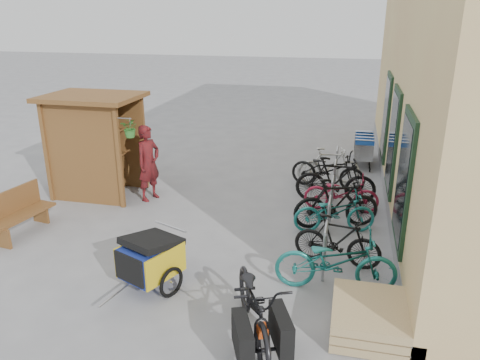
% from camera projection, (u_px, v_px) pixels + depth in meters
% --- Properties ---
extents(ground, '(80.00, 80.00, 0.00)m').
position_uv_depth(ground, '(194.00, 257.00, 8.41)').
color(ground, gray).
extents(kiosk, '(2.49, 1.65, 2.40)m').
position_uv_depth(kiosk, '(92.00, 131.00, 10.86)').
color(kiosk, brown).
rests_on(kiosk, ground).
extents(bike_rack, '(0.05, 5.35, 0.86)m').
position_uv_depth(bike_rack, '(332.00, 194.00, 9.94)').
color(bike_rack, '#A5A8AD').
rests_on(bike_rack, ground).
extents(pallet_stack, '(1.00, 1.20, 0.40)m').
position_uv_depth(pallet_stack, '(369.00, 318.00, 6.41)').
color(pallet_stack, tan).
rests_on(pallet_stack, ground).
extents(bench, '(0.66, 1.50, 0.92)m').
position_uv_depth(bench, '(17.00, 212.00, 9.16)').
color(bench, brown).
rests_on(bench, ground).
extents(shopping_carts, '(0.52, 1.76, 0.94)m').
position_uv_depth(shopping_carts, '(364.00, 145.00, 13.48)').
color(shopping_carts, silver).
rests_on(shopping_carts, ground).
extents(child_trailer, '(1.05, 1.58, 0.93)m').
position_uv_depth(child_trailer, '(150.00, 258.00, 7.36)').
color(child_trailer, navy).
rests_on(child_trailer, ground).
extents(cargo_bike, '(1.42, 2.12, 1.05)m').
position_uv_depth(cargo_bike, '(255.00, 306.00, 6.13)').
color(cargo_bike, black).
rests_on(cargo_bike, ground).
extents(person_kiosk, '(0.63, 0.76, 1.77)m').
position_uv_depth(person_kiosk, '(149.00, 163.00, 10.76)').
color(person_kiosk, maroon).
rests_on(person_kiosk, ground).
extents(bike_0, '(1.95, 0.83, 1.00)m').
position_uv_depth(bike_0, '(336.00, 261.00, 7.29)').
color(bike_0, '#1C726D').
rests_on(bike_0, ground).
extents(bike_1, '(1.56, 0.67, 0.91)m').
position_uv_depth(bike_1, '(337.00, 241.00, 8.04)').
color(bike_1, black).
rests_on(bike_1, ground).
extents(bike_2, '(1.70, 0.94, 0.85)m').
position_uv_depth(bike_2, '(334.00, 212.00, 9.26)').
color(bike_2, '#1C726D').
rests_on(bike_2, ground).
extents(bike_3, '(1.83, 1.06, 1.06)m').
position_uv_depth(bike_3, '(337.00, 203.00, 9.42)').
color(bike_3, black).
rests_on(bike_3, ground).
extents(bike_4, '(1.62, 0.57, 0.85)m').
position_uv_depth(bike_4, '(341.00, 193.00, 10.24)').
color(bike_4, maroon).
rests_on(bike_4, ground).
extents(bike_5, '(1.83, 0.57, 1.09)m').
position_uv_depth(bike_5, '(336.00, 180.00, 10.65)').
color(bike_5, black).
rests_on(bike_5, ground).
extents(bike_6, '(1.96, 1.04, 0.98)m').
position_uv_depth(bike_6, '(328.00, 170.00, 11.57)').
color(bike_6, black).
rests_on(bike_6, ground).
extents(bike_7, '(1.65, 0.76, 0.95)m').
position_uv_depth(bike_7, '(329.00, 166.00, 11.89)').
color(bike_7, silver).
rests_on(bike_7, ground).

